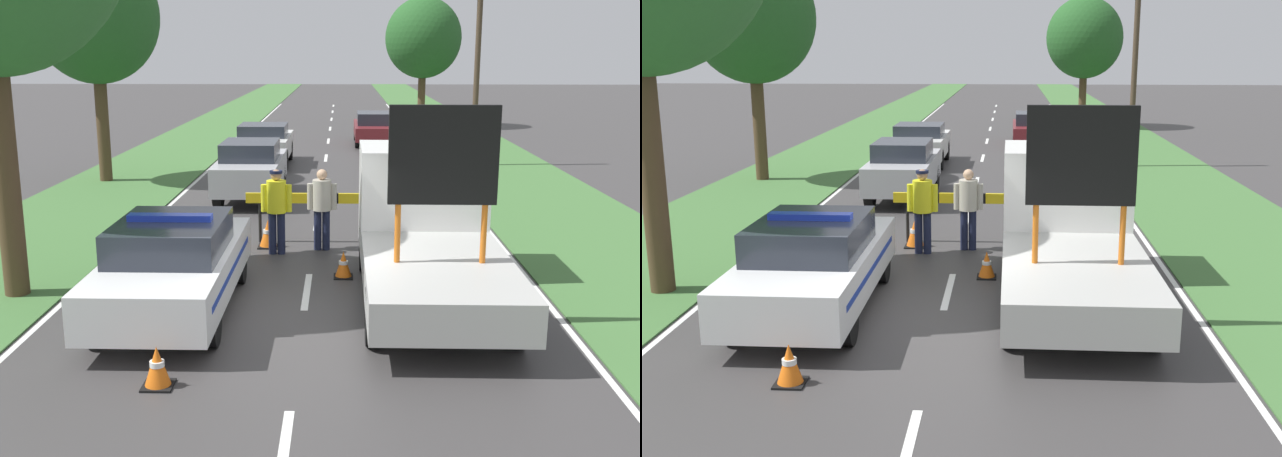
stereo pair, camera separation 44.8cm
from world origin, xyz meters
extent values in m
plane|color=#3D3A3A|center=(0.00, 0.00, 0.00)|extent=(160.00, 160.00, 0.00)
cube|color=silver|center=(0.00, -4.36, 0.00)|extent=(0.12, 2.02, 0.01)
cube|color=silver|center=(0.00, 1.15, 0.00)|extent=(0.12, 2.02, 0.01)
cube|color=silver|center=(0.00, 6.65, 0.00)|extent=(0.12, 2.02, 0.01)
cube|color=silver|center=(0.00, 12.16, 0.00)|extent=(0.12, 2.02, 0.01)
cube|color=silver|center=(0.00, 17.66, 0.00)|extent=(0.12, 2.02, 0.01)
cube|color=silver|center=(0.00, 23.17, 0.00)|extent=(0.12, 2.02, 0.01)
cube|color=silver|center=(0.00, 28.68, 0.00)|extent=(0.12, 2.02, 0.01)
cube|color=silver|center=(0.00, 34.18, 0.00)|extent=(0.12, 2.02, 0.01)
cube|color=silver|center=(0.00, 39.69, 0.00)|extent=(0.12, 2.02, 0.01)
cube|color=silver|center=(0.00, 45.20, 0.00)|extent=(0.12, 2.02, 0.01)
cube|color=silver|center=(-4.07, 15.32, 0.00)|extent=(0.10, 63.40, 0.01)
cube|color=silver|center=(4.07, 15.32, 0.00)|extent=(0.10, 63.40, 0.01)
cube|color=#427038|center=(-6.24, 20.00, 0.01)|extent=(4.13, 120.00, 0.03)
cube|color=#427038|center=(6.24, 20.00, 0.01)|extent=(4.13, 120.00, 0.03)
cube|color=white|center=(-2.09, 0.10, 0.67)|extent=(1.88, 4.82, 0.70)
cube|color=#282D38|center=(-2.09, -0.04, 1.28)|extent=(1.65, 2.22, 0.52)
cylinder|color=black|center=(-2.90, 1.60, 0.32)|extent=(0.24, 0.64, 0.64)
cylinder|color=black|center=(-1.27, 1.60, 0.32)|extent=(0.24, 0.64, 0.64)
cylinder|color=black|center=(-2.90, -1.39, 0.32)|extent=(0.24, 0.64, 0.64)
cylinder|color=black|center=(-1.27, -1.39, 0.32)|extent=(0.24, 0.64, 0.64)
cube|color=#1E38C6|center=(-2.09, -0.04, 1.59)|extent=(1.32, 0.24, 0.10)
cube|color=#193399|center=(-2.09, 0.10, 0.71)|extent=(1.89, 3.95, 0.10)
cube|color=black|center=(-2.09, 2.55, 0.60)|extent=(1.03, 0.08, 0.42)
cube|color=white|center=(2.09, 2.44, 1.41)|extent=(2.26, 1.96, 1.98)
cube|color=#232833|center=(2.09, 3.40, 1.77)|extent=(1.92, 0.04, 0.87)
cube|color=#B2B2AD|center=(2.09, -0.48, 0.72)|extent=(2.26, 3.87, 0.59)
cylinder|color=#D16619|center=(1.44, -0.48, 1.46)|extent=(0.09, 0.09, 0.90)
cylinder|color=#D16619|center=(2.73, -0.48, 1.46)|extent=(0.09, 0.09, 0.90)
cube|color=black|center=(2.09, -0.48, 2.64)|extent=(1.61, 0.12, 1.46)
cylinder|color=black|center=(1.07, 2.44, 0.42)|extent=(0.24, 0.85, 0.85)
cylinder|color=black|center=(3.10, 2.44, 0.42)|extent=(0.24, 0.85, 0.85)
cylinder|color=black|center=(1.07, -1.25, 0.42)|extent=(0.24, 0.85, 0.85)
cylinder|color=black|center=(3.10, -1.25, 0.42)|extent=(0.24, 0.85, 0.85)
cylinder|color=black|center=(-1.18, 4.54, 0.44)|extent=(0.07, 0.07, 0.89)
cylinder|color=black|center=(1.24, 4.54, 0.44)|extent=(0.07, 0.07, 0.89)
cube|color=yellow|center=(-1.23, 4.54, 1.00)|extent=(0.50, 0.08, 0.22)
cube|color=black|center=(-0.72, 4.54, 1.00)|extent=(0.50, 0.08, 0.22)
cube|color=yellow|center=(-0.22, 4.54, 1.00)|extent=(0.50, 0.08, 0.22)
cube|color=black|center=(0.29, 4.54, 1.00)|extent=(0.50, 0.08, 0.22)
cube|color=yellow|center=(0.79, 4.54, 1.00)|extent=(0.50, 0.08, 0.22)
cube|color=black|center=(1.30, 4.54, 1.00)|extent=(0.50, 0.08, 0.22)
cylinder|color=#191E38|center=(-0.82, 3.61, 0.44)|extent=(0.17, 0.17, 0.88)
cylinder|color=#191E38|center=(-0.64, 3.61, 0.44)|extent=(0.17, 0.17, 0.88)
cylinder|color=yellow|center=(-0.73, 3.61, 1.21)|extent=(0.40, 0.40, 0.66)
cylinder|color=yellow|center=(-0.98, 3.61, 1.18)|extent=(0.13, 0.13, 0.56)
cylinder|color=yellow|center=(-0.48, 3.61, 1.18)|extent=(0.13, 0.13, 0.56)
sphere|color=#A57A5B|center=(-0.73, 3.61, 1.66)|extent=(0.23, 0.23, 0.23)
cylinder|color=#141933|center=(-0.73, 3.61, 1.72)|extent=(0.26, 0.26, 0.06)
cylinder|color=#191E38|center=(0.10, 3.96, 0.43)|extent=(0.16, 0.16, 0.86)
cylinder|color=#191E38|center=(0.28, 3.96, 0.43)|extent=(0.16, 0.16, 0.86)
cylinder|color=#B2AD9E|center=(0.19, 3.96, 1.18)|extent=(0.39, 0.39, 0.64)
cylinder|color=#B2AD9E|center=(-0.05, 3.96, 1.15)|extent=(0.13, 0.13, 0.55)
cylinder|color=#B2AD9E|center=(0.44, 3.96, 1.15)|extent=(0.13, 0.13, 0.55)
sphere|color=tan|center=(0.19, 3.96, 1.61)|extent=(0.22, 0.22, 0.22)
cube|color=black|center=(-1.71, -2.73, 0.01)|extent=(0.39, 0.39, 0.03)
cone|color=orange|center=(-1.71, -2.73, 0.29)|extent=(0.33, 0.33, 0.51)
cylinder|color=white|center=(-1.71, -2.73, 0.31)|extent=(0.19, 0.19, 0.07)
cube|color=black|center=(-0.96, 4.13, 0.01)|extent=(0.44, 0.44, 0.03)
cone|color=orange|center=(-0.96, 4.13, 0.32)|extent=(0.37, 0.37, 0.58)
cylinder|color=white|center=(-0.96, 4.13, 0.35)|extent=(0.21, 0.21, 0.08)
cube|color=black|center=(0.65, 1.98, 0.01)|extent=(0.36, 0.36, 0.03)
cone|color=orange|center=(0.65, 1.98, 0.27)|extent=(0.31, 0.31, 0.47)
cylinder|color=white|center=(0.65, 1.98, 0.29)|extent=(0.17, 0.17, 0.07)
cube|color=#B2B2B7|center=(-1.95, 9.52, 0.76)|extent=(1.72, 4.27, 0.77)
cube|color=#282D38|center=(-1.95, 9.39, 1.40)|extent=(1.51, 1.97, 0.49)
cylinder|color=black|center=(-2.69, 10.84, 0.38)|extent=(0.24, 0.76, 0.76)
cylinder|color=black|center=(-1.21, 10.84, 0.38)|extent=(0.24, 0.76, 0.76)
cylinder|color=black|center=(-2.69, 8.19, 0.38)|extent=(0.24, 0.76, 0.76)
cylinder|color=black|center=(-1.21, 8.19, 0.38)|extent=(0.24, 0.76, 0.76)
cube|color=silver|center=(-2.24, 15.88, 0.72)|extent=(1.91, 4.10, 0.70)
cube|color=#282D38|center=(-2.24, 15.75, 1.28)|extent=(1.68, 1.89, 0.42)
cylinder|color=black|center=(-3.07, 17.15, 0.37)|extent=(0.24, 0.73, 0.73)
cylinder|color=black|center=(-1.40, 17.15, 0.37)|extent=(0.24, 0.73, 0.73)
cylinder|color=black|center=(-3.07, 14.60, 0.37)|extent=(0.24, 0.73, 0.73)
cylinder|color=black|center=(-1.40, 14.60, 0.37)|extent=(0.24, 0.73, 0.73)
cube|color=maroon|center=(2.14, 22.17, 0.62)|extent=(1.90, 4.59, 0.58)
cube|color=#282D38|center=(2.14, 22.03, 1.16)|extent=(1.67, 2.11, 0.51)
cylinder|color=black|center=(1.31, 23.59, 0.33)|extent=(0.24, 0.65, 0.65)
cylinder|color=black|center=(2.96, 23.59, 0.33)|extent=(0.24, 0.65, 0.65)
cylinder|color=black|center=(1.31, 20.75, 0.33)|extent=(0.24, 0.65, 0.65)
cylinder|color=black|center=(2.96, 20.75, 0.33)|extent=(0.24, 0.65, 0.65)
cylinder|color=#4C3823|center=(-5.00, 0.78, 2.19)|extent=(0.42, 0.42, 4.38)
cylinder|color=#4C3823|center=(-6.97, 12.19, 1.83)|extent=(0.40, 0.40, 3.66)
ellipsoid|color=#235623|center=(-6.97, 12.19, 5.12)|extent=(3.89, 3.89, 4.09)
cylinder|color=#4C3823|center=(4.93, 29.78, 1.60)|extent=(0.40, 0.40, 3.21)
ellipsoid|color=#235623|center=(4.93, 29.78, 4.72)|extent=(4.04, 4.04, 4.24)
cylinder|color=#473828|center=(5.38, 15.79, 3.28)|extent=(0.20, 0.20, 6.57)
camera|label=1|loc=(0.59, -11.39, 4.16)|focal=42.00mm
camera|label=2|loc=(1.03, -11.37, 4.16)|focal=42.00mm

